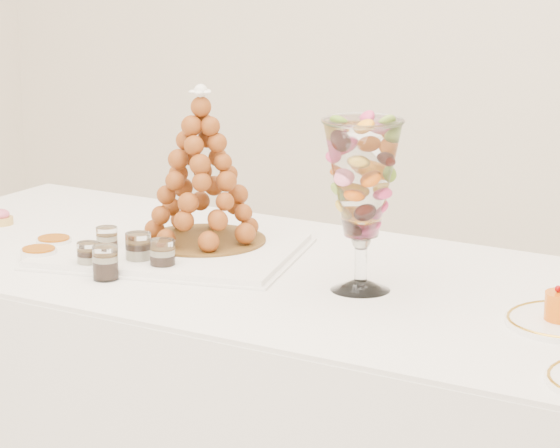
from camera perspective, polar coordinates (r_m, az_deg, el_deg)
The scene contains 11 objects.
lace_tray at distance 2.96m, azimuth -4.69°, elevation -1.17°, with size 0.54×0.41×0.02m, color white.
macaron_vase at distance 2.65m, azimuth 3.55°, elevation 1.86°, with size 0.16×0.16×0.35m.
pink_tart at distance 3.29m, azimuth -11.93°, elevation 0.26°, with size 0.06×0.06×0.04m.
verrine_a at distance 2.97m, azimuth -7.46°, elevation -0.74°, with size 0.05×0.05×0.06m, color white.
verrine_b at distance 2.87m, azimuth -6.11°, elevation -1.13°, with size 0.06×0.06×0.08m, color white.
verrine_c at distance 2.82m, azimuth -5.07°, elevation -1.40°, with size 0.05×0.05×0.07m, color white.
verrine_d at distance 2.85m, azimuth -8.26°, elevation -1.41°, with size 0.05×0.05×0.06m, color white.
verrine_e at distance 2.79m, azimuth -7.52°, elevation -1.66°, with size 0.05×0.05×0.07m, color white.
ramekin_back at distance 3.04m, azimuth -9.70°, elevation -0.86°, with size 0.08×0.08×0.03m, color white.
ramekin_front at distance 2.96m, azimuth -10.34°, elevation -1.33°, with size 0.08×0.08×0.03m, color white.
croquembouche at distance 2.97m, azimuth -3.38°, elevation 2.50°, with size 0.29×0.29×0.36m.
Camera 1 is at (1.39, -2.09, 1.60)m, focal length 85.00 mm.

